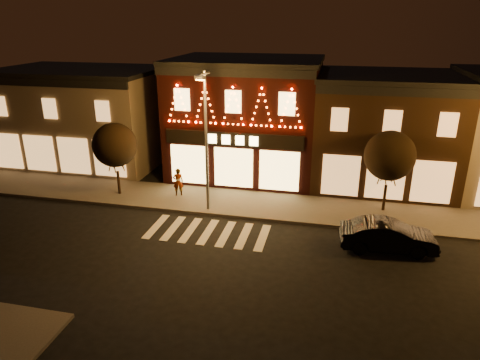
% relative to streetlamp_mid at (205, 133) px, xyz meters
% --- Properties ---
extents(ground, '(120.00, 120.00, 0.00)m').
position_rel_streetlamp_mid_xyz_m(ground, '(0.73, -6.36, -4.89)').
color(ground, black).
rests_on(ground, ground).
extents(sidewalk_far, '(44.00, 4.00, 0.15)m').
position_rel_streetlamp_mid_xyz_m(sidewalk_far, '(2.73, 1.64, -4.82)').
color(sidewalk_far, '#47423D').
rests_on(sidewalk_far, ground).
extents(building_left, '(12.20, 8.28, 7.30)m').
position_rel_streetlamp_mid_xyz_m(building_left, '(-12.27, 7.63, -1.23)').
color(building_left, '#736652').
rests_on(building_left, ground).
extents(building_pulp, '(10.20, 8.34, 8.30)m').
position_rel_streetlamp_mid_xyz_m(building_pulp, '(0.73, 7.61, -0.73)').
color(building_pulp, black).
rests_on(building_pulp, ground).
extents(building_right_a, '(9.20, 8.28, 7.50)m').
position_rel_streetlamp_mid_xyz_m(building_right_a, '(10.23, 7.63, -1.13)').
color(building_right_a, '#382213').
rests_on(building_right_a, ground).
extents(streetlamp_mid, '(0.62, 1.86, 8.08)m').
position_rel_streetlamp_mid_xyz_m(streetlamp_mid, '(0.00, 0.00, 0.00)').
color(streetlamp_mid, '#59595E').
rests_on(streetlamp_mid, sidewalk_far).
extents(tree_left, '(2.78, 2.78, 4.65)m').
position_rel_streetlamp_mid_xyz_m(tree_left, '(-6.35, 1.31, -1.49)').
color(tree_left, black).
rests_on(tree_left, sidewalk_far).
extents(tree_right, '(2.88, 2.88, 4.81)m').
position_rel_streetlamp_mid_xyz_m(tree_right, '(10.16, 2.39, -1.38)').
color(tree_right, black).
rests_on(tree_right, sidewalk_far).
extents(dark_sedan, '(4.75, 1.96, 1.53)m').
position_rel_streetlamp_mid_xyz_m(dark_sedan, '(9.98, -2.24, -4.13)').
color(dark_sedan, black).
rests_on(dark_sedan, ground).
extents(pedestrian, '(0.77, 0.64, 1.81)m').
position_rel_streetlamp_mid_xyz_m(pedestrian, '(-2.50, 1.88, -3.84)').
color(pedestrian, gray).
rests_on(pedestrian, sidewalk_far).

